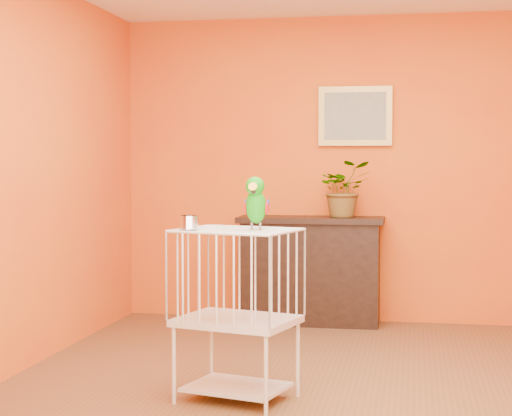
# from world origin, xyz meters

# --- Properties ---
(ground) EXTENTS (4.50, 4.50, 0.00)m
(ground) POSITION_xyz_m (0.00, 0.00, 0.00)
(ground) COLOR brown
(ground) RESTS_ON ground
(room_shell) EXTENTS (4.50, 4.50, 4.50)m
(room_shell) POSITION_xyz_m (0.00, 0.00, 1.58)
(room_shell) COLOR #D26213
(room_shell) RESTS_ON ground
(console_cabinet) EXTENTS (1.21, 0.44, 0.90)m
(console_cabinet) POSITION_xyz_m (-0.35, 2.04, 0.45)
(console_cabinet) COLOR black
(console_cabinet) RESTS_ON ground
(potted_plant) EXTENTS (0.55, 0.58, 0.37)m
(potted_plant) POSITION_xyz_m (-0.07, 2.04, 1.08)
(potted_plant) COLOR #26722D
(potted_plant) RESTS_ON console_cabinet
(framed_picture) EXTENTS (0.62, 0.04, 0.50)m
(framed_picture) POSITION_xyz_m (0.00, 2.22, 1.75)
(framed_picture) COLOR #AF8A3E
(framed_picture) RESTS_ON room_shell
(birdcage) EXTENTS (0.74, 0.63, 0.98)m
(birdcage) POSITION_xyz_m (-0.49, -0.36, 0.51)
(birdcage) COLOR silver
(birdcage) RESTS_ON ground
(feed_cup) EXTENTS (0.11, 0.11, 0.08)m
(feed_cup) POSITION_xyz_m (-0.74, -0.45, 1.02)
(feed_cup) COLOR silver
(feed_cup) RESTS_ON birdcage
(parrot) EXTENTS (0.15, 0.27, 0.30)m
(parrot) POSITION_xyz_m (-0.38, -0.36, 1.13)
(parrot) COLOR #59544C
(parrot) RESTS_ON birdcage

